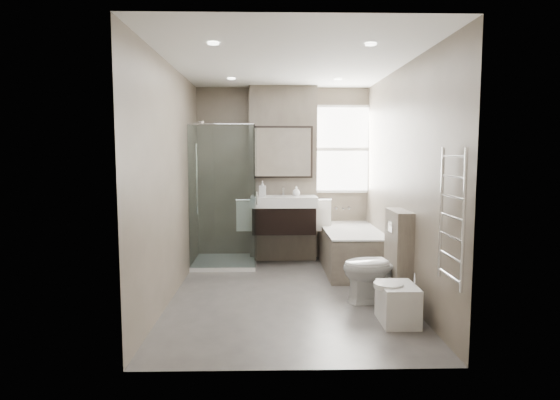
{
  "coord_description": "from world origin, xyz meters",
  "views": [
    {
      "loc": [
        -0.21,
        -5.26,
        1.63
      ],
      "look_at": [
        -0.08,
        0.15,
        1.08
      ],
      "focal_mm": 30.0,
      "sensor_mm": 36.0,
      "label": 1
    }
  ],
  "objects_px": {
    "vanity": "(284,214)",
    "toilet": "(378,267)",
    "bathtub": "(351,247)",
    "bidet": "(397,303)"
  },
  "relations": [
    {
      "from": "toilet",
      "to": "bidet",
      "type": "bearing_deg",
      "value": -4.36
    },
    {
      "from": "toilet",
      "to": "bidet",
      "type": "xyz_separation_m",
      "value": [
        0.04,
        -0.64,
        -0.19
      ]
    },
    {
      "from": "vanity",
      "to": "bathtub",
      "type": "distance_m",
      "value": 1.07
    },
    {
      "from": "vanity",
      "to": "toilet",
      "type": "xyz_separation_m",
      "value": [
        0.97,
        -1.73,
        -0.35
      ]
    },
    {
      "from": "vanity",
      "to": "bidet",
      "type": "relative_size",
      "value": 1.94
    },
    {
      "from": "vanity",
      "to": "toilet",
      "type": "distance_m",
      "value": 2.01
    },
    {
      "from": "bathtub",
      "to": "bidet",
      "type": "height_order",
      "value": "bathtub"
    },
    {
      "from": "bidet",
      "to": "bathtub",
      "type": "bearing_deg",
      "value": 92.51
    },
    {
      "from": "vanity",
      "to": "toilet",
      "type": "height_order",
      "value": "vanity"
    },
    {
      "from": "vanity",
      "to": "bathtub",
      "type": "bearing_deg",
      "value": -19.37
    }
  ]
}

